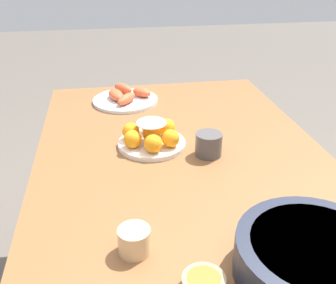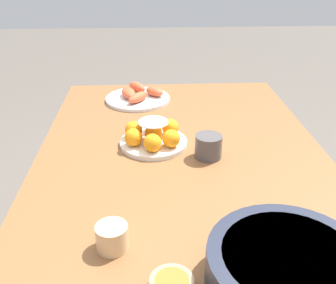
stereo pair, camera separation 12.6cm
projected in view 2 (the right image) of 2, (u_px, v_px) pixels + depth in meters
name	position (u px, v px, depth m)	size (l,w,h in m)	color
dining_table	(183.00, 185.00, 1.27)	(1.49, 0.94, 0.75)	brown
cake_plate	(153.00, 135.00, 1.32)	(0.23, 0.23, 0.10)	silver
serving_bowl	(288.00, 270.00, 0.76)	(0.32, 0.32, 0.09)	#232838
sauce_bowl	(172.00, 284.00, 0.77)	(0.09, 0.09, 0.03)	tan
seafood_platter	(138.00, 96.00, 1.70)	(0.28, 0.28, 0.06)	silver
cup_near	(112.00, 237.00, 0.87)	(0.07, 0.07, 0.06)	#DBB27F
cup_far	(208.00, 146.00, 1.24)	(0.09, 0.09, 0.08)	#4C4747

